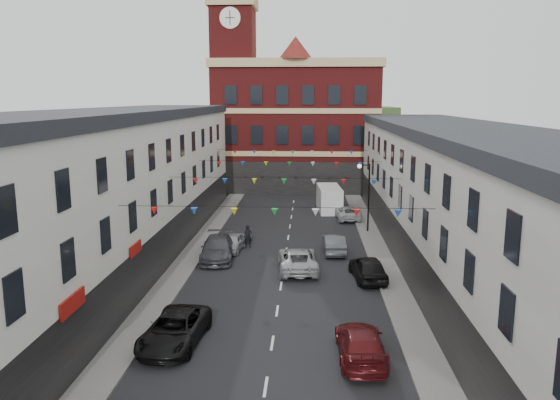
% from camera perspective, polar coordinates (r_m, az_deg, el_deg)
% --- Properties ---
extents(ground, '(160.00, 160.00, 0.00)m').
position_cam_1_polar(ground, '(34.19, 0.09, -8.99)').
color(ground, black).
rests_on(ground, ground).
extents(pavement_left, '(1.80, 64.00, 0.15)m').
position_cam_1_polar(pavement_left, '(37.02, -10.56, -7.50)').
color(pavement_left, '#605E5B').
rests_on(pavement_left, ground).
extents(pavement_right, '(1.80, 64.00, 0.15)m').
position_cam_1_polar(pavement_right, '(36.40, 11.28, -7.85)').
color(pavement_right, '#605E5B').
rests_on(pavement_right, ground).
extents(terrace_left, '(8.40, 56.00, 10.70)m').
position_cam_1_polar(terrace_left, '(36.30, -18.73, 0.34)').
color(terrace_left, silver).
rests_on(terrace_left, ground).
extents(terrace_right, '(8.40, 56.00, 9.70)m').
position_cam_1_polar(terrace_right, '(35.31, 19.65, -0.82)').
color(terrace_right, silver).
rests_on(terrace_right, ground).
extents(civic_building, '(20.60, 13.30, 18.50)m').
position_cam_1_polar(civic_building, '(70.21, 1.70, 7.88)').
color(civic_building, maroon).
rests_on(civic_building, ground).
extents(clock_tower, '(5.60, 5.60, 30.00)m').
position_cam_1_polar(clock_tower, '(67.88, -4.85, 13.49)').
color(clock_tower, maroon).
rests_on(clock_tower, ground).
extents(distant_hill, '(40.00, 14.00, 10.00)m').
position_cam_1_polar(distant_hill, '(94.56, -0.40, 6.68)').
color(distant_hill, '#2A4A22').
rests_on(distant_hill, ground).
extents(street_lamp, '(1.10, 0.36, 6.00)m').
position_cam_1_polar(street_lamp, '(47.04, 8.98, 1.22)').
color(street_lamp, black).
rests_on(street_lamp, ground).
extents(car_left_c, '(2.90, 5.51, 1.48)m').
position_cam_1_polar(car_left_c, '(26.85, -10.95, -13.15)').
color(car_left_c, black).
rests_on(car_left_c, ground).
extents(car_left_d, '(2.72, 5.71, 1.61)m').
position_cam_1_polar(car_left_d, '(39.72, -6.55, -5.04)').
color(car_left_d, '#3C3D44').
rests_on(car_left_d, ground).
extents(car_left_e, '(1.92, 3.94, 1.29)m').
position_cam_1_polar(car_left_e, '(41.74, -5.01, -4.46)').
color(car_left_e, '#9DA1A6').
rests_on(car_left_e, ground).
extents(car_right_c, '(2.14, 5.08, 1.46)m').
position_cam_1_polar(car_right_c, '(25.31, 8.43, -14.62)').
color(car_right_c, '#551113').
rests_on(car_right_c, ground).
extents(car_right_d, '(2.38, 4.80, 1.57)m').
position_cam_1_polar(car_right_d, '(35.54, 9.18, -7.03)').
color(car_right_d, black).
rests_on(car_right_d, ground).
extents(car_right_e, '(1.69, 4.40, 1.43)m').
position_cam_1_polar(car_right_e, '(41.26, 5.66, -4.55)').
color(car_right_e, '#494D50').
rests_on(car_right_e, ground).
extents(car_right_f, '(2.41, 4.78, 1.30)m').
position_cam_1_polar(car_right_f, '(52.62, 7.08, -1.34)').
color(car_right_f, '#AFB1B4').
rests_on(car_right_f, ground).
extents(moving_car, '(2.94, 5.69, 1.53)m').
position_cam_1_polar(moving_car, '(36.99, 1.88, -6.22)').
color(moving_car, '#AEB1B5').
rests_on(moving_car, ground).
extents(white_van, '(2.59, 5.81, 2.51)m').
position_cam_1_polar(white_van, '(56.46, 5.17, 0.14)').
color(white_van, silver).
rests_on(white_van, ground).
extents(pedestrian, '(0.72, 0.55, 1.79)m').
position_cam_1_polar(pedestrian, '(42.44, -3.36, -3.84)').
color(pedestrian, black).
rests_on(pedestrian, ground).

